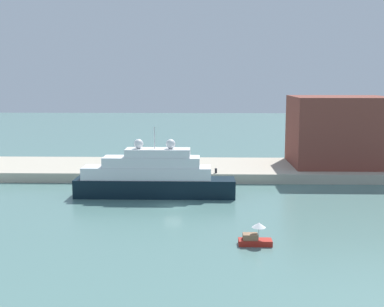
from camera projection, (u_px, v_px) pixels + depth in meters
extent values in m
plane|color=slate|center=(173.00, 206.00, 74.12)|extent=(400.00, 400.00, 0.00)
cube|color=#B7AD99|center=(181.00, 169.00, 99.26)|extent=(110.00, 19.17, 1.79)
cube|color=black|center=(155.00, 187.00, 80.10)|extent=(25.79, 4.67, 2.96)
cube|color=white|center=(147.00, 173.00, 79.77)|extent=(20.63, 4.29, 1.94)
cube|color=white|center=(152.00, 162.00, 79.48)|extent=(15.47, 3.92, 1.62)
cube|color=white|center=(158.00, 153.00, 79.23)|extent=(10.32, 3.55, 1.32)
cylinder|color=silver|center=(155.00, 138.00, 78.88)|extent=(0.16, 0.16, 3.50)
sphere|color=white|center=(171.00, 144.00, 78.96)|extent=(1.53, 1.53, 1.53)
sphere|color=white|center=(139.00, 144.00, 79.10)|extent=(1.53, 1.53, 1.53)
cube|color=#B22319|center=(255.00, 242.00, 56.86)|extent=(3.85, 1.58, 0.66)
cube|color=#8C6647|center=(250.00, 237.00, 56.78)|extent=(1.69, 1.27, 0.68)
cylinder|color=#B2B2B2|center=(259.00, 233.00, 56.69)|extent=(0.06, 0.06, 1.45)
cone|color=white|center=(259.00, 225.00, 56.54)|extent=(1.62, 1.62, 0.57)
cube|color=brown|center=(339.00, 131.00, 98.50)|extent=(18.77, 15.59, 13.64)
cube|color=#B21E1E|center=(126.00, 168.00, 93.20)|extent=(3.87, 1.90, 0.88)
cube|color=#262D33|center=(125.00, 164.00, 93.09)|extent=(2.32, 1.71, 0.67)
cylinder|color=#4C4C4C|center=(152.00, 166.00, 93.27)|extent=(0.36, 0.36, 1.55)
sphere|color=tan|center=(152.00, 161.00, 93.14)|extent=(0.24, 0.24, 0.24)
cylinder|color=black|center=(216.00, 171.00, 90.49)|extent=(0.42, 0.42, 0.88)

